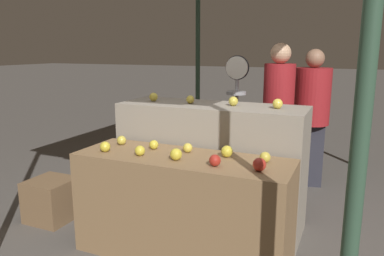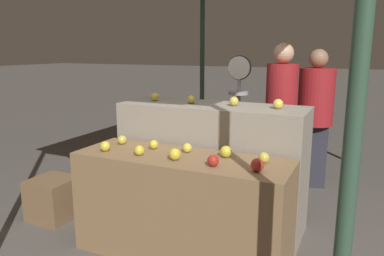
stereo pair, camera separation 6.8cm
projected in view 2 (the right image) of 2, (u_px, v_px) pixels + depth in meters
name	position (u px, v px, depth m)	size (l,w,h in m)	color
ground_plane	(182.00, 254.00, 2.89)	(60.00, 60.00, 0.00)	#59544F
display_counter_front	(181.00, 207.00, 2.81)	(1.61, 0.55, 0.78)	olive
display_counter_back	(212.00, 165.00, 3.31)	(1.61, 0.55, 1.09)	gray
apple_front_0	(105.00, 146.00, 2.86)	(0.08, 0.08, 0.08)	gold
apple_front_1	(139.00, 150.00, 2.75)	(0.08, 0.08, 0.08)	gold
apple_front_2	(175.00, 154.00, 2.63)	(0.09, 0.09, 0.09)	gold
apple_front_3	(213.00, 161.00, 2.49)	(0.08, 0.08, 0.08)	#AD281E
apple_front_4	(257.00, 165.00, 2.38)	(0.09, 0.09, 0.09)	#B72D23
apple_front_5	(122.00, 140.00, 3.07)	(0.08, 0.08, 0.08)	gold
apple_front_6	(154.00, 144.00, 2.92)	(0.07, 0.07, 0.07)	gold
apple_front_7	(187.00, 148.00, 2.83)	(0.07, 0.07, 0.07)	yellow
apple_front_8	(226.00, 152.00, 2.69)	(0.09, 0.09, 0.09)	gold
apple_front_9	(264.00, 158.00, 2.56)	(0.07, 0.07, 0.07)	gold
apple_back_0	(155.00, 97.00, 3.42)	(0.08, 0.08, 0.08)	yellow
apple_back_1	(191.00, 99.00, 3.26)	(0.07, 0.07, 0.07)	yellow
apple_back_2	(234.00, 101.00, 3.11)	(0.08, 0.08, 0.08)	gold
apple_back_3	(278.00, 104.00, 2.96)	(0.08, 0.08, 0.08)	yellow
produce_scale	(238.00, 98.00, 3.78)	(0.24, 0.20, 1.49)	#99999E
person_vendor_at_scale	(281.00, 108.00, 3.94)	(0.34, 0.34, 1.62)	#2D2D38
person_customer_left	(315.00, 110.00, 4.17)	(0.48, 0.48, 1.55)	#2D2D38
wooden_crate_side	(54.00, 198.00, 3.47)	(0.38, 0.38, 0.38)	brown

